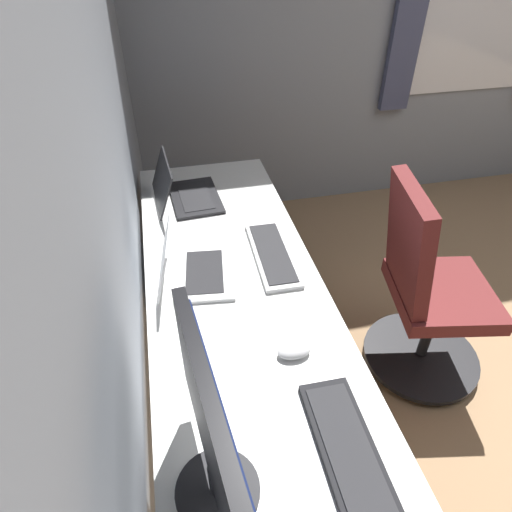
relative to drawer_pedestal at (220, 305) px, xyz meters
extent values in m
cube|color=#8C939E|center=(-0.70, 0.36, 0.95)|extent=(4.74, 0.10, 2.60)
cube|color=#8C939E|center=(1.43, -2.08, 0.95)|extent=(0.10, 5.38, 2.60)
cube|color=white|center=(1.37, -2.01, 0.95)|extent=(0.02, 0.86, 1.06)
cube|color=#4C5170|center=(1.34, -1.46, 0.95)|extent=(0.05, 0.20, 1.22)
cube|color=white|center=(-0.42, -0.03, 0.37)|extent=(2.18, 0.64, 0.03)
cylinder|color=silver|center=(0.62, -0.29, 0.00)|extent=(0.05, 0.05, 0.70)
cylinder|color=silver|center=(0.62, 0.23, 0.00)|extent=(0.05, 0.05, 0.70)
cube|color=white|center=(0.00, 0.00, 0.00)|extent=(0.40, 0.50, 0.69)
cube|color=silver|center=(0.00, -0.25, 0.00)|extent=(0.37, 0.01, 0.61)
cylinder|color=black|center=(-0.99, 0.15, 0.39)|extent=(0.20, 0.20, 0.01)
cylinder|color=black|center=(-0.99, 0.15, 0.44)|extent=(0.04, 0.04, 0.10)
cube|color=black|center=(-0.99, 0.15, 0.65)|extent=(0.51, 0.08, 0.32)
cube|color=#19234C|center=(-0.99, 0.13, 0.65)|extent=(0.46, 0.05, 0.28)
cube|color=white|center=(-0.21, 0.07, 0.39)|extent=(0.33, 0.25, 0.01)
cube|color=#262628|center=(-0.21, 0.07, 0.40)|extent=(0.26, 0.17, 0.00)
cube|color=white|center=(-0.20, 0.21, 0.50)|extent=(0.31, 0.10, 0.20)
cube|color=navy|center=(-0.20, 0.21, 0.50)|extent=(0.28, 0.08, 0.17)
cube|color=black|center=(0.34, 0.04, 0.39)|extent=(0.34, 0.24, 0.01)
cube|color=#262628|center=(0.34, 0.04, 0.40)|extent=(0.27, 0.15, 0.00)
cube|color=black|center=(0.33, 0.19, 0.49)|extent=(0.34, 0.10, 0.20)
cube|color=#330F14|center=(0.33, 0.19, 0.49)|extent=(0.30, 0.08, 0.16)
cube|color=silver|center=(-0.16, -0.20, 0.39)|extent=(0.42, 0.15, 0.02)
cube|color=#2D2D30|center=(-0.16, -0.20, 0.40)|extent=(0.38, 0.12, 0.00)
cube|color=black|center=(-0.98, -0.19, 0.39)|extent=(0.42, 0.15, 0.02)
cube|color=#2D2D30|center=(-0.98, -0.19, 0.40)|extent=(0.38, 0.12, 0.00)
ellipsoid|color=silver|center=(-0.64, -0.14, 0.40)|extent=(0.06, 0.10, 0.03)
cube|color=maroon|center=(-0.26, -0.96, 0.11)|extent=(0.51, 0.50, 0.07)
cube|color=maroon|center=(-0.22, -0.75, 0.40)|extent=(0.41, 0.20, 0.50)
cylinder|color=black|center=(-0.26, -0.96, -0.10)|extent=(0.05, 0.05, 0.37)
cylinder|color=black|center=(-0.26, -0.96, -0.31)|extent=(0.56, 0.56, 0.03)
camera|label=1|loc=(-1.47, 0.16, 1.46)|focal=30.94mm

